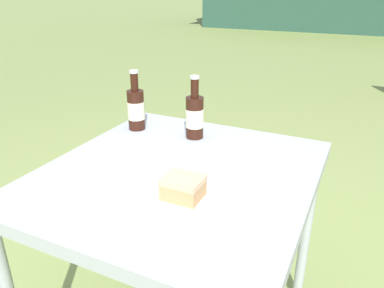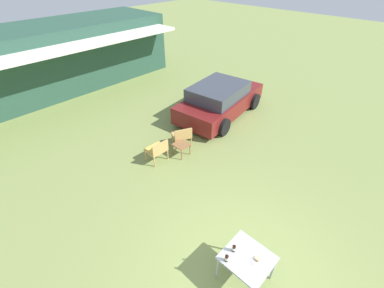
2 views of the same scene
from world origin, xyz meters
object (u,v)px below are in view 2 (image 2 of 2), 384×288
wicker_chair_cushioned (157,149)px  wicker_chair_plain (182,135)px  cola_bottle_near (234,248)px  cola_bottle_far (227,258)px  patio_table (247,260)px  cake_on_plate (257,259)px  parked_car (220,100)px  garden_side_table (181,146)px

wicker_chair_cushioned → wicker_chair_plain: 1.06m
cola_bottle_near → cola_bottle_far: bearing=-175.8°
patio_table → cake_on_plate: cake_on_plate is taller
wicker_chair_plain → wicker_chair_cushioned: bearing=25.8°
parked_car → cola_bottle_near: size_ratio=17.87×
parked_car → wicker_chair_plain: (-2.57, -0.49, -0.19)m
cola_bottle_near → cola_bottle_far: same height
parked_car → cake_on_plate: size_ratio=18.32×
garden_side_table → cola_bottle_near: cola_bottle_near is taller
cola_bottle_near → parked_car: bearing=40.8°
wicker_chair_plain → cake_on_plate: bearing=88.8°
garden_side_table → cola_bottle_far: 4.16m
wicker_chair_cushioned → cola_bottle_far: 4.10m
cake_on_plate → cola_bottle_far: cola_bottle_far is taller
cola_bottle_far → patio_table: bearing=-38.4°
garden_side_table → patio_table: bearing=-117.4°
wicker_chair_plain → cola_bottle_near: 4.44m
cake_on_plate → wicker_chair_cushioned: bearing=74.9°
wicker_chair_cushioned → wicker_chair_plain: same height
parked_car → garden_side_table: (-2.91, -0.79, -0.28)m
parked_car → patio_table: 6.62m
cake_on_plate → parked_car: bearing=44.4°
wicker_chair_plain → cake_on_plate: size_ratio=3.25×
parked_car → garden_side_table: bearing=-171.9°
wicker_chair_plain → garden_side_table: size_ratio=1.64×
cola_bottle_far → garden_side_table: bearing=57.2°
cake_on_plate → cola_bottle_far: bearing=134.6°
wicker_chair_plain → cola_bottle_near: size_ratio=3.17×
patio_table → wicker_chair_cushioned: bearing=73.3°
parked_car → cola_bottle_near: parked_car is taller
parked_car → patio_table: parked_car is taller
parked_car → wicker_chair_cushioned: 3.67m
garden_side_table → cola_bottle_far: (-2.24, -3.47, 0.47)m
parked_car → wicker_chair_cushioned: bearing=-179.6°
cake_on_plate → patio_table: bearing=117.8°
cola_bottle_near → patio_table: bearing=-75.5°
cola_bottle_far → parked_car: bearing=39.6°
garden_side_table → cake_on_plate: cake_on_plate is taller
wicker_chair_cushioned → garden_side_table: bearing=157.9°
wicker_chair_plain → patio_table: bearing=87.0°
patio_table → cola_bottle_near: cola_bottle_near is taller
wicker_chair_cushioned → cola_bottle_near: size_ratio=3.17×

